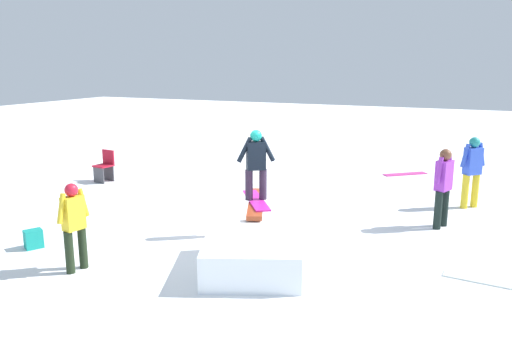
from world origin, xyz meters
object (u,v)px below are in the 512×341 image
Objects in this scene: folding_chair at (105,167)px; loose_snowboard_white at (497,283)px; rail_feature at (256,206)px; loose_snowboard_magenta at (405,174)px; bystander_yellow at (74,222)px; backpack_on_snow at (34,239)px; bystander_blue at (472,168)px; bystander_purple at (443,184)px; main_rider_on_rail at (256,166)px.

loose_snowboard_white is at bearing -8.16° from folding_chair.
rail_feature is 6.94m from loose_snowboard_magenta.
backpack_on_snow is (0.43, 1.44, -0.64)m from bystander_yellow.
loose_snowboard_white is at bearing -60.63° from bystander_yellow.
loose_snowboard_white is at bearing -119.43° from rail_feature.
rail_feature is 5.26m from bystander_blue.
backpack_on_snow is at bearing -55.58° from folding_chair.
backpack_on_snow is at bearing 175.90° from bystander_blue.
folding_chair reaches higher than backpack_on_snow.
bystander_yellow is at bearing 28.18° from loose_snowboard_magenta.
bystander_purple reaches higher than bystander_yellow.
bystander_blue reaches higher than bystander_yellow.
bystander_yellow is 4.24× the size of backpack_on_snow.
bystander_purple reaches higher than rail_feature.
main_rider_on_rail is at bearing 153.00° from backpack_on_snow.
bystander_blue is at bearing -31.73° from bystander_yellow.
backpack_on_snow is (-4.59, -2.34, -0.24)m from folding_chair.
rail_feature is 5.71× the size of backpack_on_snow.
rail_feature is at bearing -179.80° from bystander_blue.
bystander_blue reaches higher than backpack_on_snow.
bystander_blue reaches higher than rail_feature.
main_rider_on_rail is 4.05× the size of backpack_on_snow.
bystander_purple reaches higher than loose_snowboard_white.
bystander_yellow is (-4.69, 5.14, -0.10)m from bystander_purple.
rail_feature is 6.11m from folding_chair.
bystander_blue is 8.57m from bystander_yellow.
loose_snowboard_white is 10.31m from folding_chair.
main_rider_on_rail is 3.40m from bystander_yellow.
rail_feature is at bearing -14.20° from folding_chair.
main_rider_on_rail is at bearing -1.62° from loose_snowboard_white.
folding_chair is (-1.45, 9.40, -0.51)m from bystander_blue.
loose_snowboard_magenta is 10.40m from backpack_on_snow.
rail_feature is at bearing -25.22° from bystander_yellow.
backpack_on_snow is (-2.34, 3.34, -0.39)m from rail_feature.
bystander_yellow reaches higher than folding_chair.
bystander_purple reaches higher than backpack_on_snow.
loose_snowboard_magenta is at bearing -38.19° from rail_feature.
bystander_blue is (1.77, -0.49, 0.02)m from bystander_purple.
backpack_on_snow is at bearing 19.91° from loose_snowboard_magenta.
loose_snowboard_magenta is (9.43, -3.78, -0.80)m from bystander_yellow.
bystander_yellow reaches higher than loose_snowboard_white.
bystander_blue reaches higher than folding_chair.
backpack_on_snow is (-6.04, 7.06, -0.75)m from bystander_blue.
folding_chair is at bearing 33.17° from main_rider_on_rail.
loose_snowboard_magenta is 7.56m from loose_snowboard_white.
bystander_blue is 4.35m from loose_snowboard_white.
rail_feature is 0.79m from main_rider_on_rail.
folding_chair reaches higher than rail_feature.
folding_chair is 2.59× the size of backpack_on_snow.
bystander_yellow is (-6.47, 5.62, -0.11)m from bystander_blue.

